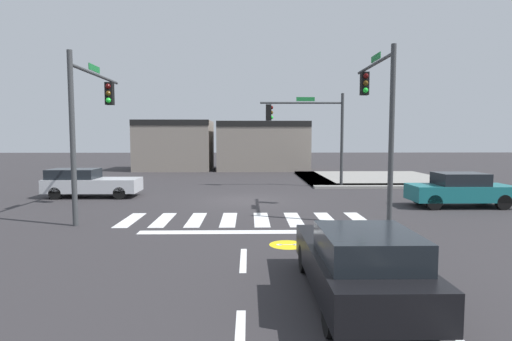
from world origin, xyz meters
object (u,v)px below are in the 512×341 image
at_px(car_silver, 89,183).
at_px(traffic_signal_northeast, 310,124).
at_px(car_black, 359,263).
at_px(traffic_signal_southwest, 91,109).
at_px(traffic_signal_southeast, 379,104).
at_px(car_teal, 460,190).

bearing_deg(car_silver, traffic_signal_northeast, 18.50).
xyz_separation_m(traffic_signal_northeast, car_black, (-1.63, -17.37, -3.12)).
xyz_separation_m(traffic_signal_southwest, car_black, (8.00, -8.35, -3.37)).
bearing_deg(car_black, traffic_signal_southeast, -19.32).
distance_m(traffic_signal_southwest, car_silver, 6.46).
xyz_separation_m(traffic_signal_northeast, traffic_signal_southeast, (1.18, -9.35, 0.45)).
bearing_deg(traffic_signal_southeast, traffic_signal_southwest, 88.28).
xyz_separation_m(traffic_signal_northeast, car_silver, (-11.77, -3.94, -3.10)).
bearing_deg(car_teal, car_silver, -10.61).
relative_size(traffic_signal_southwest, car_teal, 1.38).
height_order(traffic_signal_northeast, car_silver, traffic_signal_northeast).
height_order(traffic_signal_southwest, car_teal, traffic_signal_southwest).
distance_m(car_silver, car_teal, 17.58).
distance_m(traffic_signal_northeast, car_black, 17.73).
bearing_deg(car_teal, traffic_signal_southwest, 6.98).
bearing_deg(car_black, car_teal, -35.01).
relative_size(car_silver, car_black, 1.03).
height_order(traffic_signal_southeast, car_black, traffic_signal_southeast).
height_order(traffic_signal_northeast, car_teal, traffic_signal_northeast).
distance_m(car_teal, car_black, 12.45).
xyz_separation_m(car_silver, car_teal, (17.28, -3.24, 0.02)).
distance_m(traffic_signal_southwest, car_teal, 15.61).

